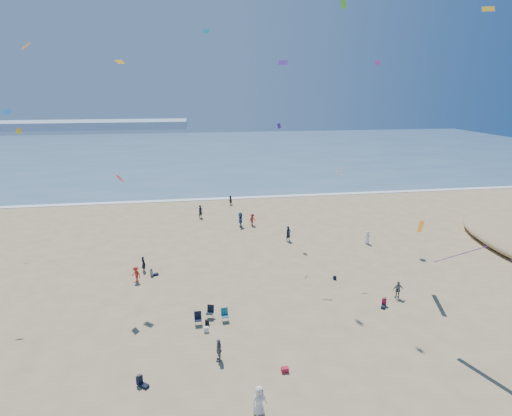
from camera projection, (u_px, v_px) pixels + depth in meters
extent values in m
cube|color=#476B84|center=(201.00, 152.00, 110.11)|extent=(220.00, 100.00, 0.06)
cube|color=white|center=(208.00, 199.00, 62.77)|extent=(220.00, 1.20, 0.08)
cube|color=#7A8EA8|center=(57.00, 125.00, 172.00)|extent=(110.00, 20.00, 3.20)
imported|color=black|center=(230.00, 200.00, 59.58)|extent=(0.89, 0.84, 1.45)
imported|color=slate|center=(398.00, 290.00, 33.01)|extent=(0.92, 0.43, 1.52)
imported|color=black|center=(288.00, 234.00, 45.39)|extent=(0.77, 0.68, 1.77)
imported|color=black|center=(144.00, 264.00, 37.92)|extent=(0.62, 0.64, 1.48)
imported|color=white|center=(259.00, 400.00, 21.16)|extent=(0.98, 0.81, 1.71)
imported|color=black|center=(201.00, 212.00, 53.52)|extent=(0.77, 0.77, 1.80)
imported|color=#2E537F|center=(240.00, 220.00, 50.17)|extent=(0.72, 1.77, 1.86)
imported|color=red|center=(136.00, 274.00, 35.83)|extent=(1.07, 1.00, 1.45)
imported|color=#A62317|center=(252.00, 220.00, 50.61)|extent=(1.15, 1.04, 1.54)
imported|color=slate|center=(219.00, 350.00, 25.37)|extent=(0.55, 0.97, 1.57)
imported|color=white|center=(367.00, 237.00, 44.65)|extent=(0.51, 0.75, 1.50)
cube|color=white|center=(206.00, 330.00, 28.53)|extent=(0.35, 0.20, 0.40)
cube|color=black|center=(207.00, 322.00, 29.42)|extent=(0.30, 0.22, 0.38)
cube|color=#AD1831|center=(285.00, 370.00, 24.52)|extent=(0.45, 0.30, 0.30)
cube|color=black|center=(335.00, 278.00, 36.40)|extent=(0.28, 0.18, 0.34)
cube|color=#1CC0CB|center=(206.00, 31.00, 40.19)|extent=(0.71, 0.39, 0.40)
cube|color=gold|center=(488.00, 9.00, 28.42)|extent=(0.90, 0.58, 0.37)
cube|color=#5526A1|center=(283.00, 63.00, 36.59)|extent=(0.88, 0.51, 0.41)
cube|color=yellow|center=(120.00, 62.00, 33.09)|extent=(0.89, 0.85, 0.29)
cube|color=red|center=(120.00, 178.00, 30.64)|extent=(0.70, 0.83, 0.52)
cube|color=#481B9B|center=(279.00, 126.00, 39.40)|extent=(0.57, 0.73, 0.47)
cube|color=orange|center=(26.00, 46.00, 23.42)|extent=(0.68, 0.92, 0.37)
cube|color=#3C9723|center=(344.00, 4.00, 30.99)|extent=(0.41, 0.51, 0.60)
cube|color=white|center=(340.00, 171.00, 35.82)|extent=(0.59, 0.33, 0.68)
cube|color=#6323A2|center=(377.00, 63.00, 44.26)|extent=(0.80, 0.79, 0.44)
cube|color=yellow|center=(19.00, 131.00, 42.22)|extent=(0.53, 0.26, 0.54)
cube|color=blue|center=(7.00, 112.00, 30.63)|extent=(0.56, 0.32, 0.37)
cube|color=#7E238D|center=(459.00, 255.00, 25.24)|extent=(0.35, 3.14, 2.21)
cube|color=#FFA21A|center=(421.00, 227.00, 33.22)|extent=(0.35, 2.64, 1.87)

